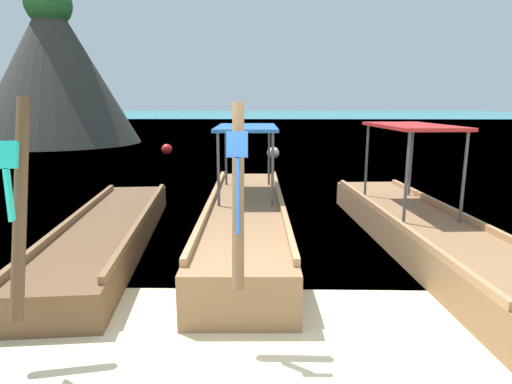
{
  "coord_description": "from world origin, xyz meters",
  "views": [
    {
      "loc": [
        0.16,
        -3.85,
        2.45
      ],
      "look_at": [
        0.0,
        3.53,
        0.91
      ],
      "focal_mm": 30.36,
      "sensor_mm": 36.0,
      "label": 1
    }
  ],
  "objects_px": {
    "longtail_boat_turquoise_ribbon": "(109,233)",
    "longtail_boat_blue_ribbon": "(246,218)",
    "mooring_buoy_far": "(167,149)",
    "longtail_boat_green_ribbon": "(426,231)",
    "mooring_buoy_near": "(273,153)",
    "karst_rock": "(50,70)"
  },
  "relations": [
    {
      "from": "longtail_boat_turquoise_ribbon",
      "to": "karst_rock",
      "type": "bearing_deg",
      "value": 117.7
    },
    {
      "from": "longtail_boat_turquoise_ribbon",
      "to": "mooring_buoy_near",
      "type": "xyz_separation_m",
      "value": [
        3.0,
        11.77,
        0.01
      ]
    },
    {
      "from": "longtail_boat_blue_ribbon",
      "to": "karst_rock",
      "type": "bearing_deg",
      "value": 123.72
    },
    {
      "from": "mooring_buoy_near",
      "to": "longtail_boat_turquoise_ribbon",
      "type": "bearing_deg",
      "value": -104.32
    },
    {
      "from": "mooring_buoy_far",
      "to": "karst_rock",
      "type": "bearing_deg",
      "value": 144.67
    },
    {
      "from": "mooring_buoy_far",
      "to": "longtail_boat_blue_ribbon",
      "type": "bearing_deg",
      "value": -71.28
    },
    {
      "from": "mooring_buoy_far",
      "to": "longtail_boat_turquoise_ribbon",
      "type": "bearing_deg",
      "value": -81.45
    },
    {
      "from": "longtail_boat_blue_ribbon",
      "to": "longtail_boat_green_ribbon",
      "type": "distance_m",
      "value": 3.1
    },
    {
      "from": "longtail_boat_turquoise_ribbon",
      "to": "longtail_boat_green_ribbon",
      "type": "distance_m",
      "value": 5.35
    },
    {
      "from": "mooring_buoy_near",
      "to": "mooring_buoy_far",
      "type": "bearing_deg",
      "value": 162.77
    },
    {
      "from": "mooring_buoy_near",
      "to": "longtail_boat_green_ribbon",
      "type": "bearing_deg",
      "value": -78.71
    },
    {
      "from": "longtail_boat_green_ribbon",
      "to": "mooring_buoy_near",
      "type": "relative_size",
      "value": 14.09
    },
    {
      "from": "longtail_boat_turquoise_ribbon",
      "to": "longtail_boat_blue_ribbon",
      "type": "distance_m",
      "value": 2.39
    },
    {
      "from": "longtail_boat_blue_ribbon",
      "to": "karst_rock",
      "type": "relative_size",
      "value": 0.67
    },
    {
      "from": "longtail_boat_turquoise_ribbon",
      "to": "longtail_boat_blue_ribbon",
      "type": "bearing_deg",
      "value": 13.93
    },
    {
      "from": "mooring_buoy_near",
      "to": "mooring_buoy_far",
      "type": "relative_size",
      "value": 1.06
    },
    {
      "from": "longtail_boat_turquoise_ribbon",
      "to": "karst_rock",
      "type": "height_order",
      "value": "karst_rock"
    },
    {
      "from": "longtail_boat_blue_ribbon",
      "to": "mooring_buoy_near",
      "type": "xyz_separation_m",
      "value": [
        0.69,
        11.19,
        -0.11
      ]
    },
    {
      "from": "longtail_boat_blue_ribbon",
      "to": "longtail_boat_turquoise_ribbon",
      "type": "bearing_deg",
      "value": -166.07
    },
    {
      "from": "longtail_boat_green_ribbon",
      "to": "mooring_buoy_far",
      "type": "xyz_separation_m",
      "value": [
        -7.36,
        13.33,
        -0.08
      ]
    },
    {
      "from": "mooring_buoy_far",
      "to": "longtail_boat_green_ribbon",
      "type": "bearing_deg",
      "value": -61.11
    },
    {
      "from": "karst_rock",
      "to": "mooring_buoy_near",
      "type": "xyz_separation_m",
      "value": [
        12.95,
        -7.19,
        -4.0
      ]
    }
  ]
}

